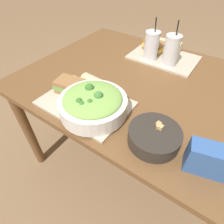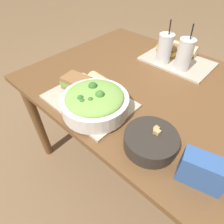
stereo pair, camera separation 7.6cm
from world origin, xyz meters
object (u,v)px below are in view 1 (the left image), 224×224
(salad_bowl, at_px, (93,103))
(chip_bag, at_px, (209,160))
(soup_bowl, at_px, (154,136))
(drink_cup_red, at_px, (171,51))
(drink_cup_dark, at_px, (151,47))
(baguette_far, at_px, (169,45))
(baguette_near, at_px, (98,86))
(sandwich_near, at_px, (70,86))
(sandwich_far, at_px, (155,46))

(salad_bowl, distance_m, chip_bag, 0.48)
(soup_bowl, bearing_deg, drink_cup_red, 107.26)
(soup_bowl, xyz_separation_m, drink_cup_dark, (-0.30, 0.57, 0.06))
(salad_bowl, height_order, baguette_far, salad_bowl)
(soup_bowl, bearing_deg, baguette_near, 161.60)
(drink_cup_dark, distance_m, chip_bag, 0.76)
(drink_cup_red, height_order, chip_bag, drink_cup_red)
(salad_bowl, bearing_deg, drink_cup_dark, 91.50)
(salad_bowl, xyz_separation_m, chip_bag, (0.48, -0.00, -0.00))
(chip_bag, bearing_deg, sandwich_near, 160.87)
(sandwich_near, relative_size, drink_cup_dark, 0.61)
(drink_cup_dark, relative_size, chip_bag, 1.66)
(baguette_near, relative_size, sandwich_far, 1.08)
(baguette_near, height_order, drink_cup_red, drink_cup_red)
(sandwich_far, distance_m, drink_cup_red, 0.20)
(baguette_far, relative_size, drink_cup_dark, 0.71)
(baguette_near, distance_m, baguette_far, 0.64)
(sandwich_near, distance_m, drink_cup_dark, 0.56)
(sandwich_near, xyz_separation_m, baguette_far, (0.22, 0.71, 0.00))
(salad_bowl, distance_m, drink_cup_dark, 0.58)
(salad_bowl, bearing_deg, baguette_near, 120.19)
(drink_cup_dark, bearing_deg, baguette_near, -97.48)
(sandwich_near, relative_size, chip_bag, 1.01)
(salad_bowl, bearing_deg, drink_cup_red, 79.45)
(baguette_near, bearing_deg, soup_bowl, -104.19)
(baguette_near, bearing_deg, chip_bag, -98.96)
(sandwich_far, relative_size, drink_cup_red, 0.66)
(drink_cup_dark, height_order, drink_cup_red, drink_cup_red)
(baguette_near, distance_m, drink_cup_red, 0.49)
(baguette_near, height_order, drink_cup_dark, drink_cup_dark)
(baguette_near, bearing_deg, sandwich_near, 128.90)
(baguette_far, bearing_deg, drink_cup_red, -160.21)
(drink_cup_red, bearing_deg, chip_bag, -57.59)
(soup_bowl, distance_m, sandwich_far, 0.77)
(soup_bowl, distance_m, sandwich_near, 0.47)
(soup_bowl, height_order, sandwich_far, soup_bowl)
(drink_cup_dark, bearing_deg, sandwich_far, 101.69)
(soup_bowl, xyz_separation_m, drink_cup_red, (-0.18, 0.57, 0.06))
(sandwich_far, bearing_deg, soup_bowl, -48.34)
(salad_bowl, height_order, drink_cup_dark, drink_cup_dark)
(sandwich_far, height_order, drink_cup_dark, drink_cup_dark)
(drink_cup_red, bearing_deg, drink_cup_dark, 180.00)
(baguette_far, bearing_deg, salad_bowl, 174.18)
(sandwich_near, bearing_deg, baguette_near, 24.47)
(sandwich_far, distance_m, drink_cup_dark, 0.13)
(salad_bowl, bearing_deg, chip_bag, -0.12)
(salad_bowl, distance_m, soup_bowl, 0.29)
(sandwich_far, distance_m, baguette_far, 0.09)
(baguette_near, height_order, sandwich_far, baguette_near)
(sandwich_far, bearing_deg, drink_cup_red, -23.10)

